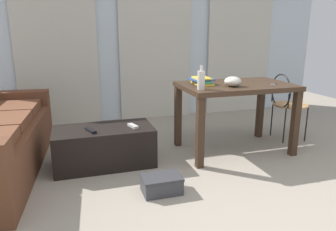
% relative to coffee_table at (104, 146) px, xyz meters
% --- Properties ---
extents(ground_plane, '(7.56, 7.56, 0.00)m').
position_rel_coffee_table_xyz_m(ground_plane, '(0.98, -0.26, -0.19)').
color(ground_plane, gray).
extents(wall_back, '(5.48, 0.10, 2.42)m').
position_rel_coffee_table_xyz_m(wall_back, '(0.98, 1.71, 1.02)').
color(wall_back, silver).
rests_on(wall_back, ground).
extents(curtains, '(3.90, 0.03, 2.06)m').
position_rel_coffee_table_xyz_m(curtains, '(0.98, 1.63, 0.84)').
color(curtains, beige).
rests_on(curtains, ground).
extents(coffee_table, '(0.97, 0.50, 0.38)m').
position_rel_coffee_table_xyz_m(coffee_table, '(0.00, 0.00, 0.00)').
color(coffee_table, black).
rests_on(coffee_table, ground).
extents(craft_table, '(1.19, 0.76, 0.76)m').
position_rel_coffee_table_xyz_m(craft_table, '(1.43, -0.02, 0.45)').
color(craft_table, '#382619').
rests_on(craft_table, ground).
extents(wire_chair, '(0.42, 0.43, 0.82)m').
position_rel_coffee_table_xyz_m(wire_chair, '(2.21, 0.15, 0.31)').
color(wire_chair, '#B7844C').
rests_on(wire_chair, ground).
extents(bottle_near, '(0.07, 0.07, 0.23)m').
position_rel_coffee_table_xyz_m(bottle_near, '(0.93, -0.22, 0.66)').
color(bottle_near, beige).
rests_on(bottle_near, craft_table).
extents(bowl, '(0.17, 0.17, 0.10)m').
position_rel_coffee_table_xyz_m(bowl, '(1.31, -0.16, 0.62)').
color(bowl, beige).
rests_on(bowl, craft_table).
extents(book_stack, '(0.24, 0.30, 0.07)m').
position_rel_coffee_table_xyz_m(book_stack, '(1.06, 0.07, 0.60)').
color(book_stack, gold).
rests_on(book_stack, craft_table).
extents(scissors, '(0.10, 0.08, 0.00)m').
position_rel_coffee_table_xyz_m(scissors, '(1.81, -0.16, 0.57)').
color(scissors, '#9EA0A5').
rests_on(scissors, craft_table).
extents(tv_remote_primary, '(0.10, 0.18, 0.02)m').
position_rel_coffee_table_xyz_m(tv_remote_primary, '(-0.12, -0.08, 0.20)').
color(tv_remote_primary, black).
rests_on(tv_remote_primary, coffee_table).
extents(tv_remote_secondary, '(0.09, 0.16, 0.02)m').
position_rel_coffee_table_xyz_m(tv_remote_secondary, '(0.29, -0.06, 0.20)').
color(tv_remote_secondary, '#B7B7B2').
rests_on(tv_remote_secondary, coffee_table).
extents(shoebox, '(0.33, 0.23, 0.15)m').
position_rel_coffee_table_xyz_m(shoebox, '(0.39, -0.72, -0.12)').
color(shoebox, '#38383D').
rests_on(shoebox, ground).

